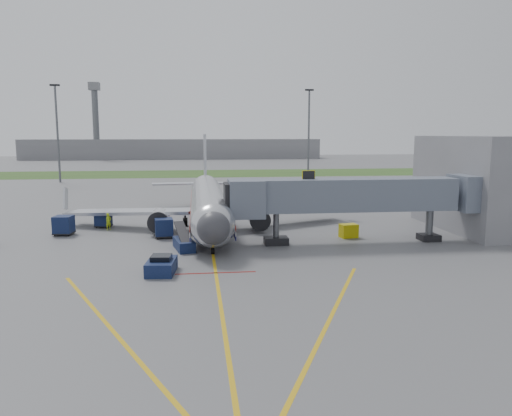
{
  "coord_description": "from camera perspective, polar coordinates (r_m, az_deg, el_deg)",
  "views": [
    {
      "loc": [
        -1.36,
        -40.03,
        10.26
      ],
      "look_at": [
        4.34,
        6.84,
        3.2
      ],
      "focal_mm": 35.0,
      "sensor_mm": 36.0,
      "label": 1
    }
  ],
  "objects": [
    {
      "name": "distant_terminal",
      "position": [
        210.3,
        -9.35,
        6.69
      ],
      "size": [
        120.0,
        14.0,
        8.0
      ],
      "primitive_type": "cube",
      "color": "slate",
      "rests_on": "ground"
    },
    {
      "name": "airliner",
      "position": [
        55.82,
        -5.47,
        0.62
      ],
      "size": [
        32.1,
        35.67,
        10.25
      ],
      "color": "silver",
      "rests_on": "ground"
    },
    {
      "name": "apron_markings",
      "position": [
        34.23,
        -4.39,
        -8.96
      ],
      "size": [
        21.52,
        50.0,
        0.01
      ],
      "color": "gold",
      "rests_on": "ground"
    },
    {
      "name": "grass_strip",
      "position": [
        130.44,
        -6.33,
        3.94
      ],
      "size": [
        300.0,
        25.0,
        0.01
      ],
      "primitive_type": "cube",
      "color": "#2D4C1E",
      "rests_on": "ground"
    },
    {
      "name": "baggage_cart_b",
      "position": [
        57.59,
        -17.05,
        -1.29
      ],
      "size": [
        1.9,
        1.9,
        1.65
      ],
      "color": "#0B1832",
      "rests_on": "ground"
    },
    {
      "name": "ground",
      "position": [
        41.34,
        -4.85,
        -5.89
      ],
      "size": [
        400.0,
        400.0,
        0.0
      ],
      "primitive_type": "plane",
      "color": "#565659",
      "rests_on": "ground"
    },
    {
      "name": "light_mast_right",
      "position": [
        118.01,
        6.05,
        8.71
      ],
      "size": [
        2.0,
        0.44,
        20.4
      ],
      "color": "#595B60",
      "rests_on": "ground"
    },
    {
      "name": "ground_power_cart",
      "position": [
        50.5,
        10.54,
        -2.59
      ],
      "size": [
        1.87,
        1.42,
        1.35
      ],
      "color": "#C4B60B",
      "rests_on": "ground"
    },
    {
      "name": "pushback_tug",
      "position": [
        37.88,
        -10.76,
        -6.47
      ],
      "size": [
        2.31,
        3.44,
        1.35
      ],
      "color": "#0B1832",
      "rests_on": "ground"
    },
    {
      "name": "terminal",
      "position": [
        59.28,
        25.07,
        2.61
      ],
      "size": [
        10.0,
        16.0,
        10.0
      ],
      "primitive_type": "cube",
      "color": "slate",
      "rests_on": "ground"
    },
    {
      "name": "jet_bridge",
      "position": [
        47.57,
        10.52,
        1.37
      ],
      "size": [
        25.3,
        4.0,
        6.9
      ],
      "color": "slate",
      "rests_on": "ground"
    },
    {
      "name": "ramp_worker",
      "position": [
        55.79,
        -16.5,
        -1.49
      ],
      "size": [
        0.78,
        0.79,
        1.84
      ],
      "primitive_type": "imported",
      "rotation": [
        0.0,
        0.0,
        0.81
      ],
      "color": "#ADD118",
      "rests_on": "ground"
    },
    {
      "name": "belt_loader",
      "position": [
        45.15,
        -8.24,
        -4.03
      ],
      "size": [
        2.16,
        4.55,
        2.15
      ],
      "color": "#0B1832",
      "rests_on": "ground"
    },
    {
      "name": "light_mast_left",
      "position": [
        113.7,
        -21.75,
        8.17
      ],
      "size": [
        2.0,
        0.44,
        20.4
      ],
      "color": "#595B60",
      "rests_on": "ground"
    },
    {
      "name": "baggage_cart_c",
      "position": [
        50.38,
        -10.48,
        -2.26
      ],
      "size": [
        1.99,
        1.99,
        1.91
      ],
      "color": "#0B1832",
      "rests_on": "ground"
    },
    {
      "name": "baggage_cart_a",
      "position": [
        54.52,
        -21.13,
        -1.85
      ],
      "size": [
        2.02,
        2.02,
        1.96
      ],
      "color": "#0B1832",
      "rests_on": "ground"
    },
    {
      "name": "control_tower",
      "position": [
        208.76,
        -17.87,
        10.04
      ],
      "size": [
        4.0,
        4.0,
        30.0
      ],
      "color": "#595B60",
      "rests_on": "ground"
    }
  ]
}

